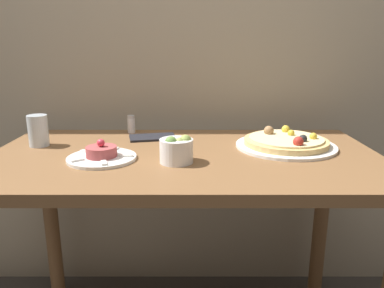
% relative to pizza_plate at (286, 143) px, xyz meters
% --- Properties ---
extents(back_wall, '(8.00, 0.05, 2.60)m').
position_rel_pizza_plate_xyz_m(back_wall, '(-0.35, 0.40, 0.51)').
color(back_wall, tan).
rests_on(back_wall, ground_plane).
extents(dining_table, '(1.29, 0.70, 0.78)m').
position_rel_pizza_plate_xyz_m(dining_table, '(-0.35, -0.08, -0.13)').
color(dining_table, brown).
rests_on(dining_table, ground_plane).
extents(pizza_plate, '(0.35, 0.35, 0.06)m').
position_rel_pizza_plate_xyz_m(pizza_plate, '(0.00, 0.00, 0.00)').
color(pizza_plate, white).
rests_on(pizza_plate, dining_table).
extents(tartare_plate, '(0.22, 0.22, 0.07)m').
position_rel_pizza_plate_xyz_m(tartare_plate, '(-0.61, -0.14, -0.00)').
color(tartare_plate, white).
rests_on(tartare_plate, dining_table).
extents(small_bowl, '(0.10, 0.10, 0.09)m').
position_rel_pizza_plate_xyz_m(small_bowl, '(-0.37, -0.17, 0.02)').
color(small_bowl, white).
rests_on(small_bowl, dining_table).
extents(drinking_glass, '(0.07, 0.07, 0.11)m').
position_rel_pizza_plate_xyz_m(drinking_glass, '(-0.87, 0.02, 0.04)').
color(drinking_glass, silver).
rests_on(drinking_glass, dining_table).
extents(napkin, '(0.19, 0.14, 0.01)m').
position_rel_pizza_plate_xyz_m(napkin, '(-0.48, 0.13, -0.01)').
color(napkin, black).
rests_on(napkin, dining_table).
extents(salt_shaker, '(0.03, 0.03, 0.07)m').
position_rel_pizza_plate_xyz_m(salt_shaker, '(-0.57, 0.22, 0.02)').
color(salt_shaker, silver).
rests_on(salt_shaker, dining_table).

